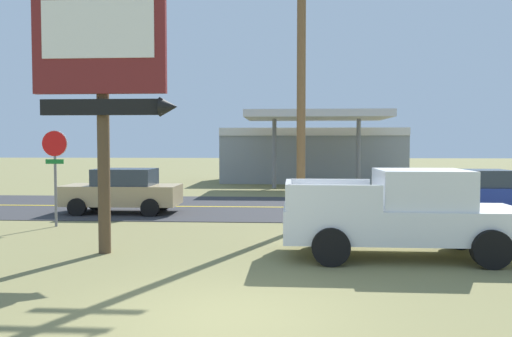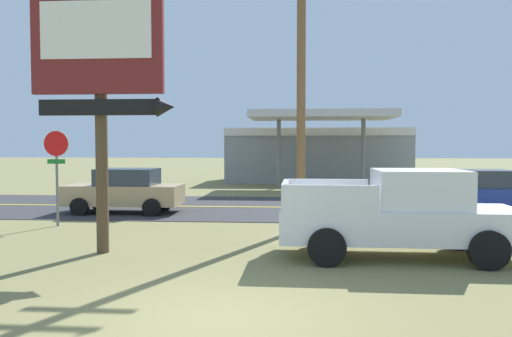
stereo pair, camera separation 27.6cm
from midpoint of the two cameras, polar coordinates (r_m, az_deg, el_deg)
ground_plane at (r=7.64m, az=-3.81°, el=-16.49°), size 180.00×180.00×0.00m
road_asphalt at (r=20.33m, az=1.50°, el=-4.39°), size 140.00×8.00×0.02m
road_centre_line at (r=20.32m, az=1.50°, el=-4.35°), size 126.00×0.20×0.01m
motel_sign at (r=12.17m, az=-16.43°, el=10.76°), size 3.29×0.54×6.26m
stop_sign at (r=16.69m, az=-21.10°, el=0.84°), size 0.80×0.08×2.95m
utility_pole at (r=15.16m, az=5.64°, el=11.67°), size 1.92×0.26×9.15m
gas_station at (r=34.84m, az=7.07°, el=1.72°), size 12.00×11.50×4.40m
pickup_white_parked_on_lawn at (r=11.77m, az=16.64°, el=-4.98°), size 5.22×2.29×1.96m
car_blue_near_lane at (r=19.32m, az=23.92°, el=-2.54°), size 4.20×2.00×1.64m
car_tan_mid_lane at (r=19.23m, az=-14.15°, el=-2.42°), size 4.20×2.00×1.64m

